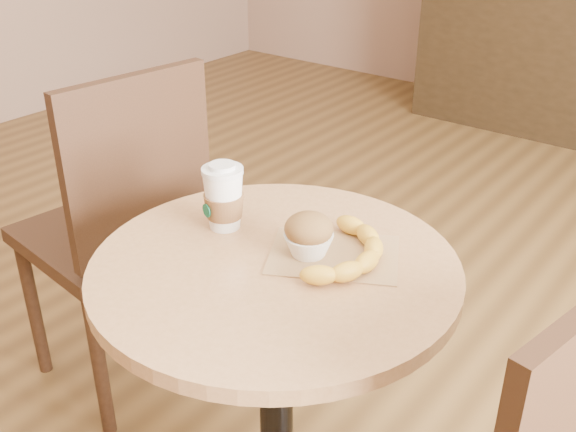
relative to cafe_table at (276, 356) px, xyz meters
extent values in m
cylinder|color=black|center=(0.00, 0.00, -0.15)|extent=(0.07, 0.07, 0.72)
cylinder|color=tan|center=(0.00, 0.00, 0.21)|extent=(0.69, 0.69, 0.03)
cube|color=#362013|center=(-0.73, 0.17, -0.05)|extent=(0.48, 0.48, 0.04)
cylinder|color=#362013|center=(-0.89, 0.37, -0.29)|extent=(0.04, 0.04, 0.48)
cylinder|color=#362013|center=(-0.94, 0.01, -0.29)|extent=(0.04, 0.04, 0.48)
cylinder|color=#362013|center=(-0.53, 0.33, -0.29)|extent=(0.04, 0.04, 0.48)
cylinder|color=#362013|center=(-0.57, -0.03, -0.29)|extent=(0.04, 0.04, 0.48)
cube|color=#362013|center=(-0.54, 0.15, 0.22)|extent=(0.08, 0.41, 0.45)
cube|color=#362013|center=(0.55, -0.02, 0.17)|extent=(0.10, 0.38, 0.42)
cube|color=#9F794D|center=(0.07, 0.09, 0.22)|extent=(0.30, 0.27, 0.00)
cylinder|color=silver|center=(-0.17, 0.05, 0.35)|extent=(0.08, 0.08, 0.01)
cylinder|color=silver|center=(-0.17, 0.05, 0.35)|extent=(0.05, 0.05, 0.01)
cylinder|color=#074D31|center=(-0.18, 0.01, 0.27)|extent=(0.03, 0.01, 0.03)
ellipsoid|color=brown|center=(0.03, 0.06, 0.28)|extent=(0.09, 0.09, 0.06)
ellipsoid|color=#F8EEC7|center=(0.03, 0.06, 0.30)|extent=(0.03, 0.03, 0.02)
camera|label=1|loc=(0.67, -0.82, 0.87)|focal=42.00mm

